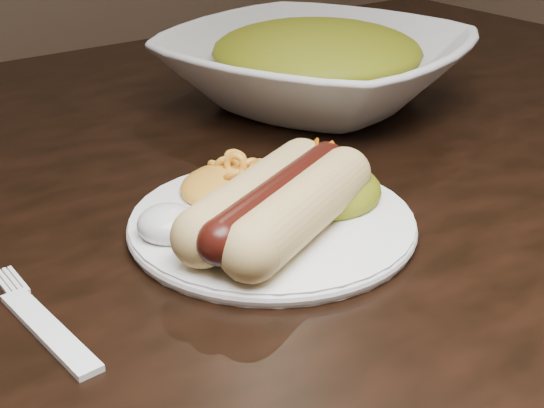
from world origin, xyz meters
TOP-DOWN VIEW (x-y plane):
  - table at (0.00, 0.00)m, footprint 1.60×0.90m
  - plate at (0.08, -0.11)m, footprint 0.23×0.23m
  - hotdog at (0.08, -0.13)m, footprint 0.14×0.12m
  - mac_and_cheese at (0.09, -0.06)m, footprint 0.10×0.09m
  - sour_cream at (0.01, -0.09)m, footprint 0.05×0.05m
  - taco_salad at (0.13, -0.11)m, footprint 0.09×0.08m
  - fork at (-0.09, -0.14)m, footprint 0.03×0.12m
  - serving_bowl at (0.29, 0.09)m, footprint 0.38×0.38m
  - bowl_filling at (0.29, 0.09)m, footprint 0.27×0.27m

SIDE VIEW (x-z plane):
  - table at x=0.00m, z-range 0.28..1.03m
  - fork at x=-0.09m, z-range 0.75..0.75m
  - plate at x=0.08m, z-range 0.75..0.76m
  - sour_cream at x=0.01m, z-range 0.76..0.79m
  - taco_salad at x=0.13m, z-range 0.76..0.80m
  - mac_and_cheese at x=0.09m, z-range 0.76..0.79m
  - hotdog at x=0.08m, z-range 0.76..0.80m
  - serving_bowl at x=0.29m, z-range 0.75..0.82m
  - bowl_filling at x=0.29m, z-range 0.77..0.83m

